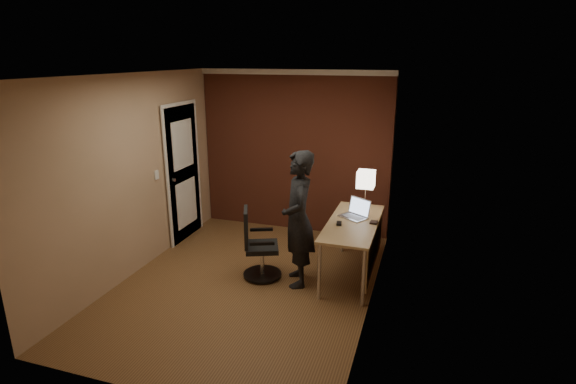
# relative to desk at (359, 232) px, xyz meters

# --- Properties ---
(room) EXTENTS (4.00, 4.00, 4.00)m
(room) POSITION_rel_desk_xyz_m (-1.53, 0.95, 0.77)
(room) COLOR brown
(room) RESTS_ON ground
(desk) EXTENTS (0.60, 1.50, 0.73)m
(desk) POSITION_rel_desk_xyz_m (0.00, 0.00, 0.00)
(desk) COLOR tan
(desk) RESTS_ON ground
(desk_lamp) EXTENTS (0.22, 0.22, 0.54)m
(desk_lamp) POSITION_rel_desk_xyz_m (-0.01, 0.49, 0.55)
(desk_lamp) COLOR silver
(desk_lamp) RESTS_ON desk
(laptop) EXTENTS (0.42, 0.39, 0.23)m
(laptop) POSITION_rel_desk_xyz_m (-0.07, 0.19, 0.19)
(laptop) COLOR silver
(laptop) RESTS_ON desk
(mouse) EXTENTS (0.08, 0.11, 0.03)m
(mouse) POSITION_rel_desk_xyz_m (-0.22, -0.15, 0.14)
(mouse) COLOR black
(mouse) RESTS_ON desk
(wallet) EXTENTS (0.10, 0.11, 0.02)m
(wallet) POSITION_rel_desk_xyz_m (0.18, 0.03, 0.14)
(wallet) COLOR black
(wallet) RESTS_ON desk
(office_chair) EXTENTS (0.52, 0.57, 0.89)m
(office_chair) POSITION_rel_desk_xyz_m (-1.19, -0.40, -0.21)
(office_chair) COLOR black
(office_chair) RESTS_ON ground
(person) EXTENTS (0.60, 0.71, 1.66)m
(person) POSITION_rel_desk_xyz_m (-0.67, -0.38, 0.23)
(person) COLOR black
(person) RESTS_ON ground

